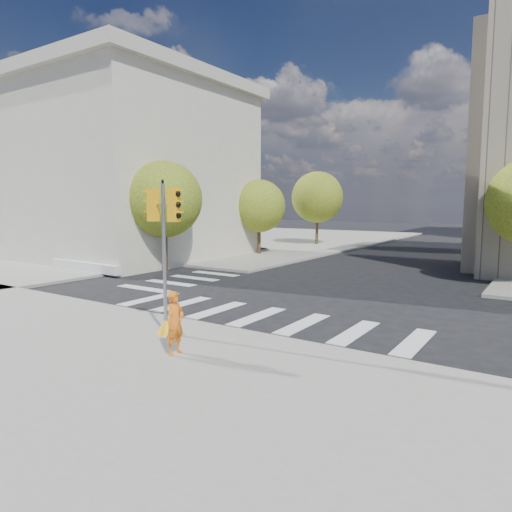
# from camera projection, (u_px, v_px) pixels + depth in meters

# --- Properties ---
(ground) EXTENTS (160.00, 160.00, 0.00)m
(ground) POSITION_uv_depth(u_px,v_px,m) (288.00, 306.00, 17.65)
(ground) COLOR black
(ground) RESTS_ON ground
(sidewalk_far_left) EXTENTS (28.00, 40.00, 0.15)m
(sidewalk_far_left) POSITION_uv_depth(u_px,v_px,m) (246.00, 239.00, 50.14)
(sidewalk_far_left) COLOR gray
(sidewalk_far_left) RESTS_ON ground
(classical_building) EXTENTS (19.00, 15.00, 12.70)m
(classical_building) POSITION_uv_depth(u_px,v_px,m) (111.00, 171.00, 34.51)
(classical_building) COLOR beige
(classical_building) RESTS_ON ground
(tree_lw_near) EXTENTS (4.40, 4.40, 6.41)m
(tree_lw_near) POSITION_uv_depth(u_px,v_px,m) (164.00, 199.00, 26.24)
(tree_lw_near) COLOR #382616
(tree_lw_near) RESTS_ON ground
(tree_lw_mid) EXTENTS (4.00, 4.00, 5.77)m
(tree_lw_mid) POSITION_uv_depth(u_px,v_px,m) (259.00, 206.00, 34.57)
(tree_lw_mid) COLOR #382616
(tree_lw_mid) RESTS_ON ground
(tree_lw_far) EXTENTS (4.80, 4.80, 6.95)m
(tree_lw_far) POSITION_uv_depth(u_px,v_px,m) (317.00, 197.00, 42.76)
(tree_lw_far) COLOR #382616
(tree_lw_far) RESTS_ON ground
(traffic_signal) EXTENTS (1.07, 0.56, 4.49)m
(traffic_signal) POSITION_uv_depth(u_px,v_px,m) (165.00, 270.00, 13.21)
(traffic_signal) COLOR #FFAE0D
(traffic_signal) RESTS_ON sidewalk_near
(photographer) EXTENTS (0.42, 0.61, 1.63)m
(photographer) POSITION_uv_depth(u_px,v_px,m) (175.00, 323.00, 11.52)
(photographer) COLOR orange
(photographer) RESTS_ON sidewalk_near
(planter_wall) EXTENTS (6.01, 0.60, 0.50)m
(planter_wall) POSITION_uv_depth(u_px,v_px,m) (85.00, 266.00, 25.98)
(planter_wall) COLOR silver
(planter_wall) RESTS_ON sidewalk_left_near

